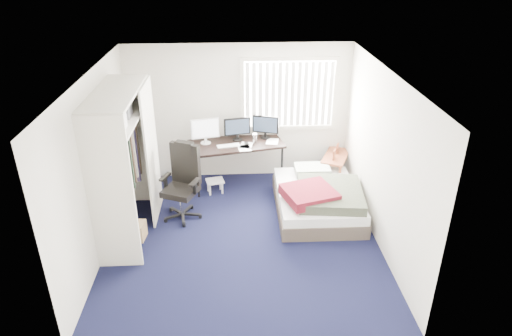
{
  "coord_description": "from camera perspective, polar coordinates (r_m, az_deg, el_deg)",
  "views": [
    {
      "loc": [
        -0.11,
        -5.77,
        4.01
      ],
      "look_at": [
        0.22,
        0.4,
        0.96
      ],
      "focal_mm": 32.0,
      "sensor_mm": 36.0,
      "label": 1
    }
  ],
  "objects": [
    {
      "name": "nightstand",
      "position": [
        8.47,
        9.91,
        1.17
      ],
      "size": [
        0.68,
        0.88,
        0.72
      ],
      "color": "brown",
      "rests_on": "ground"
    },
    {
      "name": "office_chair",
      "position": [
        7.4,
        -9.11,
        -2.61
      ],
      "size": [
        0.77,
        0.77,
        1.24
      ],
      "color": "black",
      "rests_on": "ground"
    },
    {
      "name": "room_shell",
      "position": [
        6.29,
        -1.83,
        2.83
      ],
      "size": [
        4.2,
        4.2,
        4.2
      ],
      "color": "silver",
      "rests_on": "ground"
    },
    {
      "name": "ground",
      "position": [
        7.03,
        -1.65,
        -8.53
      ],
      "size": [
        4.2,
        4.2,
        0.0
      ],
      "primitive_type": "plane",
      "color": "black",
      "rests_on": "ground"
    },
    {
      "name": "footstool",
      "position": [
        8.13,
        -5.14,
        -1.87
      ],
      "size": [
        0.35,
        0.3,
        0.25
      ],
      "color": "white",
      "rests_on": "ground"
    },
    {
      "name": "bed",
      "position": [
        7.56,
        7.8,
        -3.76
      ],
      "size": [
        1.38,
        1.79,
        0.59
      ],
      "color": "#473C33",
      "rests_on": "ground"
    },
    {
      "name": "pine_box",
      "position": [
        7.16,
        -15.11,
        -7.57
      ],
      "size": [
        0.38,
        0.3,
        0.26
      ],
      "primitive_type": "cube",
      "rotation": [
        0.0,
        0.0,
        -0.12
      ],
      "color": "tan",
      "rests_on": "ground"
    },
    {
      "name": "closet",
      "position": [
        6.78,
        -16.13,
        2.09
      ],
      "size": [
        0.64,
        1.84,
        2.22
      ],
      "color": "beige",
      "rests_on": "ground"
    },
    {
      "name": "desk",
      "position": [
        8.17,
        -2.51,
        3.35
      ],
      "size": [
        1.77,
        1.11,
        1.27
      ],
      "color": "black",
      "rests_on": "ground"
    },
    {
      "name": "window_assembly",
      "position": [
        8.24,
        4.15,
        9.19
      ],
      "size": [
        1.72,
        0.09,
        1.32
      ],
      "color": "white",
      "rests_on": "ground"
    }
  ]
}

